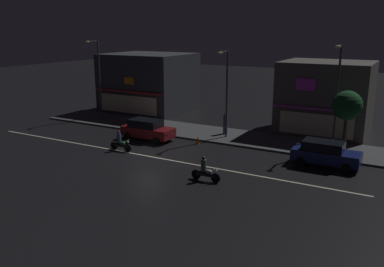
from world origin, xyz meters
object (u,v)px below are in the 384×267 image
object	(u,v)px
motorcycle_following	(120,142)
traffic_cone	(198,140)
parked_car_trailing	(147,129)
streetlamp_east	(337,89)
pedestrian_on_sidewalk	(225,124)
motorcycle_lead	(205,171)
streetlamp_mid	(226,87)
streetlamp_west	(98,73)
parked_car_near_kerb	(325,153)

from	to	relation	value
motorcycle_following	traffic_cone	world-z (taller)	motorcycle_following
parked_car_trailing	streetlamp_east	bearing A→B (deg)	-163.02
pedestrian_on_sidewalk	motorcycle_lead	distance (m)	10.95
motorcycle_following	pedestrian_on_sidewalk	bearing A→B (deg)	49.94
streetlamp_east	traffic_cone	bearing A→B (deg)	-161.41
parked_car_trailing	pedestrian_on_sidewalk	bearing A→B (deg)	-138.30
parked_car_trailing	traffic_cone	xyz separation A→B (m)	(4.14, 0.97, -0.59)
streetlamp_mid	traffic_cone	distance (m)	4.83
streetlamp_mid	motorcycle_lead	bearing A→B (deg)	-72.18
motorcycle_following	parked_car_trailing	bearing A→B (deg)	82.22
motorcycle_lead	parked_car_trailing	bearing A→B (deg)	-42.56
streetlamp_west	parked_car_trailing	distance (m)	10.58
motorcycle_following	traffic_cone	distance (m)	6.11
streetlamp_east	motorcycle_lead	distance (m)	12.19
streetlamp_west	traffic_cone	distance (m)	14.14
streetlamp_west	motorcycle_following	size ratio (longest dim) A/B	4.02
pedestrian_on_sidewalk	streetlamp_mid	bearing A→B (deg)	69.81
motorcycle_following	traffic_cone	xyz separation A→B (m)	(4.11, 4.50, -0.36)
motorcycle_following	parked_car_near_kerb	bearing A→B (deg)	6.98
streetlamp_west	motorcycle_lead	size ratio (longest dim) A/B	4.02
motorcycle_lead	traffic_cone	xyz separation A→B (m)	(-4.26, 6.95, -0.36)
parked_car_near_kerb	traffic_cone	distance (m)	9.94
pedestrian_on_sidewalk	motorcycle_lead	xyz separation A→B (m)	(3.45, -10.39, -0.37)
parked_car_near_kerb	streetlamp_west	bearing A→B (deg)	169.98
streetlamp_mid	streetlamp_east	bearing A→B (deg)	6.18
streetlamp_west	parked_car_trailing	bearing A→B (deg)	-26.09
parked_car_near_kerb	parked_car_trailing	world-z (taller)	same
streetlamp_west	motorcycle_lead	world-z (taller)	streetlamp_west
streetlamp_mid	streetlamp_east	size ratio (longest dim) A/B	0.92
parked_car_near_kerb	traffic_cone	world-z (taller)	parked_car_near_kerb
streetlamp_mid	pedestrian_on_sidewalk	distance (m)	3.51
parked_car_trailing	motorcycle_following	bearing A→B (deg)	90.58
streetlamp_east	streetlamp_west	bearing A→B (deg)	179.63
pedestrian_on_sidewalk	motorcycle_following	world-z (taller)	pedestrian_on_sidewalk
motorcycle_lead	motorcycle_following	xyz separation A→B (m)	(-8.36, 2.45, 0.00)
pedestrian_on_sidewalk	motorcycle_lead	world-z (taller)	pedestrian_on_sidewalk
parked_car_near_kerb	parked_car_trailing	xyz separation A→B (m)	(-14.04, -0.30, 0.00)
streetlamp_east	traffic_cone	distance (m)	11.05
parked_car_trailing	motorcycle_lead	xyz separation A→B (m)	(8.40, -5.98, -0.24)
streetlamp_west	motorcycle_following	world-z (taller)	streetlamp_west
streetlamp_west	streetlamp_east	size ratio (longest dim) A/B	1.00
streetlamp_west	streetlamp_mid	xyz separation A→B (m)	(14.30, -1.05, -0.30)
motorcycle_following	streetlamp_west	bearing A→B (deg)	130.17
pedestrian_on_sidewalk	parked_car_near_kerb	xyz separation A→B (m)	(9.10, -4.10, -0.14)
motorcycle_lead	streetlamp_east	bearing A→B (deg)	-124.90
streetlamp_east	motorcycle_lead	bearing A→B (deg)	-117.81
streetlamp_west	streetlamp_mid	size ratio (longest dim) A/B	1.08
streetlamp_east	motorcycle_following	size ratio (longest dim) A/B	4.03
streetlamp_mid	parked_car_near_kerb	distance (m)	9.76
streetlamp_mid	motorcycle_lead	xyz separation A→B (m)	(2.98, -9.28, -3.67)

